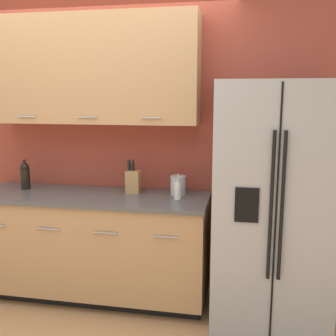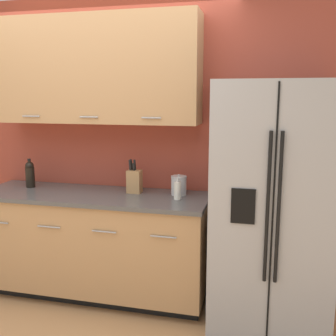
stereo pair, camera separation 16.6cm
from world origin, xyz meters
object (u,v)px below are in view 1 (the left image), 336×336
soap_dispenser (178,190)px  wine_bottle (25,175)px  refrigerator (272,205)px  steel_canister (178,185)px  knife_block (133,181)px

soap_dispenser → wine_bottle: bearing=176.0°
refrigerator → steel_canister: (-0.76, 0.20, 0.08)m
wine_bottle → steel_canister: size_ratio=1.49×
knife_block → wine_bottle: (-0.99, -0.03, 0.02)m
steel_canister → wine_bottle: bearing=-177.9°
knife_block → soap_dispenser: bearing=-17.3°
wine_bottle → steel_canister: bearing=2.1°
wine_bottle → soap_dispenser: wine_bottle is taller
refrigerator → wine_bottle: size_ratio=7.05×
knife_block → wine_bottle: bearing=-178.3°
knife_block → steel_canister: bearing=2.9°
wine_bottle → soap_dispenser: 1.40m
soap_dispenser → steel_canister: (-0.02, 0.15, 0.01)m
refrigerator → knife_block: size_ratio=6.42×
soap_dispenser → refrigerator: bearing=-3.8°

